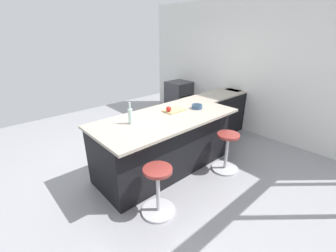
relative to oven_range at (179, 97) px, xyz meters
name	(u,v)px	position (x,y,z in m)	size (l,w,h in m)	color
ground_plane	(149,167)	(2.36, 1.68, -0.44)	(7.46, 7.46, 0.00)	gray
interior_partition_left	(244,67)	(-0.35, 1.68, 0.98)	(0.12, 5.74, 2.85)	silver
sink_cabinet	(226,110)	(0.00, 1.58, 0.02)	(2.46, 0.60, 1.20)	black
oven_range	(179,97)	(0.00, 0.00, 0.00)	(0.60, 0.61, 0.89)	#38383D
kitchen_island	(164,143)	(2.18, 1.88, 0.04)	(2.31, 1.10, 0.95)	black
stool_by_window	(226,153)	(1.45, 2.60, -0.13)	(0.44, 0.44, 0.66)	#B7B7BC
stool_middle	(158,192)	(2.92, 2.60, -0.13)	(0.44, 0.44, 0.66)	#B7B7BC
cutting_board	(174,110)	(1.89, 1.80, 0.52)	(0.36, 0.24, 0.02)	tan
apple_red	(169,109)	(2.03, 1.82, 0.57)	(0.09, 0.09, 0.09)	red
water_bottle	(130,115)	(2.74, 1.80, 0.63)	(0.06, 0.06, 0.31)	silver
fruit_bowl	(197,106)	(1.52, 1.98, 0.54)	(0.18, 0.18, 0.07)	#334C6B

